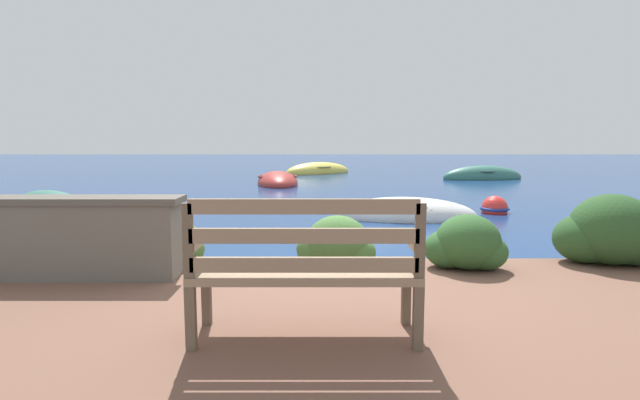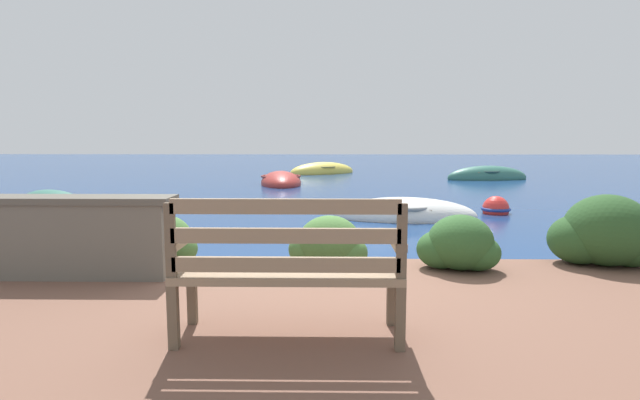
# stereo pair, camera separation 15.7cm
# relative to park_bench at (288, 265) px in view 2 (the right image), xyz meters

# --- Properties ---
(ground_plane) EXTENTS (80.00, 80.00, 0.00)m
(ground_plane) POSITION_rel_park_bench_xyz_m (0.21, 2.15, -0.70)
(ground_plane) COLOR navy
(park_bench) EXTENTS (1.45, 0.48, 0.93)m
(park_bench) POSITION_rel_park_bench_xyz_m (0.00, 0.00, 0.00)
(park_bench) COLOR brown
(park_bench) RESTS_ON patio_terrace
(stone_wall) EXTENTS (2.30, 0.39, 0.75)m
(stone_wall) POSITION_rel_park_bench_xyz_m (-2.31, 1.42, -0.10)
(stone_wall) COLOR #666056
(stone_wall) RESTS_ON patio_terrace
(hedge_clump_far_left) EXTENTS (0.88, 0.63, 0.60)m
(hedge_clump_far_left) POSITION_rel_park_bench_xyz_m (-2.64, 1.90, -0.23)
(hedge_clump_far_left) COLOR #284C23
(hedge_clump_far_left) RESTS_ON patio_terrace
(hedge_clump_left) EXTENTS (0.74, 0.53, 0.50)m
(hedge_clump_left) POSITION_rel_park_bench_xyz_m (-1.44, 1.91, -0.27)
(hedge_clump_left) COLOR #426B33
(hedge_clump_left) RESTS_ON patio_terrace
(hedge_clump_centre) EXTENTS (0.78, 0.56, 0.53)m
(hedge_clump_centre) POSITION_rel_park_bench_xyz_m (0.25, 1.73, -0.25)
(hedge_clump_centre) COLOR #426B33
(hedge_clump_centre) RESTS_ON patio_terrace
(hedge_clump_right) EXTENTS (0.80, 0.57, 0.54)m
(hedge_clump_right) POSITION_rel_park_bench_xyz_m (1.53, 1.73, -0.25)
(hedge_clump_right) COLOR #2D5628
(hedge_clump_right) RESTS_ON patio_terrace
(hedge_clump_far_right) EXTENTS (1.06, 0.76, 0.72)m
(hedge_clump_far_right) POSITION_rel_park_bench_xyz_m (3.04, 1.92, -0.17)
(hedge_clump_far_right) COLOR #284C23
(hedge_clump_far_right) RESTS_ON patio_terrace
(rowboat_nearest) EXTENTS (2.77, 1.40, 0.69)m
(rowboat_nearest) POSITION_rel_park_bench_xyz_m (1.68, 6.17, -0.64)
(rowboat_nearest) COLOR silver
(rowboat_nearest) RESTS_ON ground_plane
(rowboat_mid) EXTENTS (2.74, 2.52, 0.76)m
(rowboat_mid) POSITION_rel_park_bench_xyz_m (-5.39, 6.97, -0.64)
(rowboat_mid) COLOR #336B5B
(rowboat_mid) RESTS_ON ground_plane
(rowboat_far) EXTENTS (1.65, 2.88, 0.75)m
(rowboat_far) POSITION_rel_park_bench_xyz_m (-1.27, 12.95, -0.64)
(rowboat_far) COLOR #9E2D28
(rowboat_far) RESTS_ON ground_plane
(rowboat_outer) EXTENTS (3.05, 1.31, 0.88)m
(rowboat_outer) POSITION_rel_park_bench_xyz_m (5.97, 14.90, -0.63)
(rowboat_outer) COLOR #336B5B
(rowboat_outer) RESTS_ON ground_plane
(rowboat_distant) EXTENTS (3.17, 2.65, 0.84)m
(rowboat_distant) POSITION_rel_park_bench_xyz_m (0.01, 17.81, -0.63)
(rowboat_distant) COLOR #DBC64C
(rowboat_distant) RESTS_ON ground_plane
(mooring_buoy) EXTENTS (0.57, 0.57, 0.52)m
(mooring_buoy) POSITION_rel_park_bench_xyz_m (3.59, 6.82, -0.61)
(mooring_buoy) COLOR red
(mooring_buoy) RESTS_ON ground_plane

